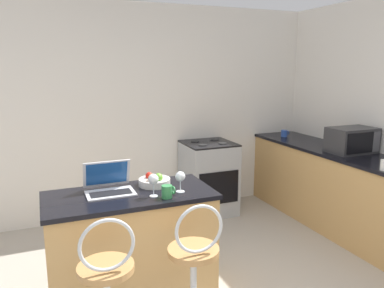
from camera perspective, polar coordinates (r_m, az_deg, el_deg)
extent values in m
cube|color=silver|center=(4.67, -9.42, 4.79)|extent=(12.00, 0.06, 2.60)
cube|color=tan|center=(3.05, -9.18, -15.90)|extent=(1.22, 0.57, 0.88)
cube|color=black|center=(2.87, -9.47, -7.75)|extent=(1.25, 0.60, 0.03)
cube|color=tan|center=(4.49, 23.75, -7.60)|extent=(0.62, 3.18, 0.88)
cube|color=black|center=(4.37, 24.24, -1.90)|extent=(0.65, 3.21, 0.03)
cylinder|color=#B7844C|center=(2.40, -13.00, -17.95)|extent=(0.34, 0.34, 0.04)
torus|color=silver|center=(2.23, -12.82, -14.82)|extent=(0.32, 0.02, 0.32)
cylinder|color=#B7844C|center=(2.54, 0.21, -15.97)|extent=(0.34, 0.34, 0.04)
torus|color=silver|center=(2.38, 1.10, -12.85)|extent=(0.32, 0.02, 0.32)
cube|color=silver|center=(2.87, -12.32, -7.33)|extent=(0.35, 0.24, 0.01)
cube|color=black|center=(2.86, -12.26, -7.32)|extent=(0.30, 0.13, 0.00)
cube|color=silver|center=(2.96, -12.86, -4.41)|extent=(0.35, 0.08, 0.21)
cube|color=#19478C|center=(2.96, -12.84, -4.40)|extent=(0.31, 0.07, 0.18)
cube|color=#2D2D30|center=(4.48, 23.16, 0.55)|extent=(0.51, 0.32, 0.28)
cube|color=black|center=(4.33, 24.28, 0.12)|extent=(0.35, 0.01, 0.22)
cube|color=#4C4C51|center=(4.50, 26.27, 0.34)|extent=(0.10, 0.01, 0.22)
cube|color=#9EA3A8|center=(4.81, 2.52, -5.26)|extent=(0.61, 0.60, 0.90)
cube|color=black|center=(4.55, 4.13, -6.71)|extent=(0.52, 0.01, 0.40)
cube|color=black|center=(4.69, 2.57, 0.10)|extent=(0.61, 0.60, 0.02)
cylinder|color=black|center=(4.53, 1.63, -0.13)|extent=(0.11, 0.11, 0.01)
cylinder|color=black|center=(4.64, 4.73, 0.13)|extent=(0.11, 0.11, 0.01)
cylinder|color=black|center=(4.74, 0.45, 0.41)|extent=(0.11, 0.11, 0.01)
cylinder|color=black|center=(4.85, 3.45, 0.65)|extent=(0.11, 0.11, 0.01)
cylinder|color=#338447|center=(2.72, -3.84, -7.26)|extent=(0.08, 0.08, 0.09)
torus|color=#338447|center=(2.73, -2.82, -7.05)|extent=(0.01, 0.06, 0.06)
cylinder|color=silver|center=(3.01, -5.73, -5.77)|extent=(0.25, 0.25, 0.05)
sphere|color=red|center=(3.03, -6.57, -4.81)|extent=(0.06, 0.06, 0.06)
sphere|color=orange|center=(2.96, -6.05, -5.17)|extent=(0.07, 0.07, 0.07)
sphere|color=#66B233|center=(2.96, -5.13, -5.09)|extent=(0.07, 0.07, 0.07)
cylinder|color=silver|center=(2.85, -1.78, -7.25)|extent=(0.07, 0.07, 0.00)
cylinder|color=silver|center=(2.84, -1.79, -6.40)|extent=(0.01, 0.01, 0.08)
sphere|color=silver|center=(2.82, -1.80, -4.96)|extent=(0.08, 0.08, 0.08)
cylinder|color=#2D51AD|center=(5.23, 13.87, 1.58)|extent=(0.08, 0.08, 0.09)
torus|color=#2D51AD|center=(5.26, 14.34, 1.67)|extent=(0.01, 0.06, 0.06)
cylinder|color=silver|center=(2.77, -5.86, -7.90)|extent=(0.06, 0.06, 0.00)
cylinder|color=silver|center=(2.75, -5.88, -6.93)|extent=(0.01, 0.01, 0.09)
sphere|color=silver|center=(2.73, -5.92, -5.35)|extent=(0.08, 0.08, 0.08)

